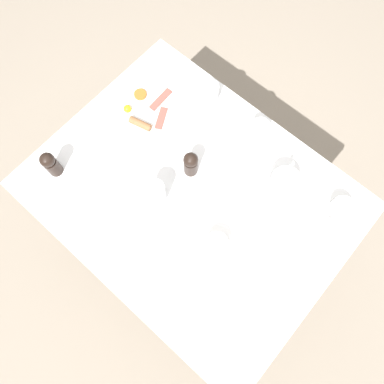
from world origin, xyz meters
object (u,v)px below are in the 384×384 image
(fork_by_plate, at_px, (232,331))
(knife_by_plate, at_px, (277,261))
(breakfast_plate, at_px, (146,111))
(napkin_folded, at_px, (110,207))
(water_glass_tall, at_px, (209,94))
(teacup_with_saucer_left, at_px, (340,209))
(pepper_grinder, at_px, (191,164))
(teacup_with_saucer_right, at_px, (216,245))
(water_glass_short, at_px, (156,193))
(wine_glass_spare, at_px, (258,134))
(salt_grinder, at_px, (51,164))
(teapot_near, at_px, (284,184))

(fork_by_plate, relative_size, knife_by_plate, 0.85)
(breakfast_plate, xyz_separation_m, knife_by_plate, (-0.12, -0.73, -0.01))
(breakfast_plate, xyz_separation_m, napkin_folded, (-0.36, -0.17, -0.00))
(fork_by_plate, height_order, knife_by_plate, same)
(water_glass_tall, distance_m, fork_by_plate, 0.85)
(teacup_with_saucer_left, height_order, pepper_grinder, pepper_grinder)
(breakfast_plate, xyz_separation_m, teacup_with_saucer_right, (-0.22, -0.54, 0.02))
(water_glass_short, distance_m, pepper_grinder, 0.16)
(teacup_with_saucer_left, relative_size, pepper_grinder, 1.22)
(breakfast_plate, relative_size, teacup_with_saucer_right, 1.81)
(teacup_with_saucer_left, bearing_deg, wine_glass_spare, 85.98)
(water_glass_tall, distance_m, knife_by_plate, 0.66)
(water_glass_tall, relative_size, wine_glass_spare, 0.83)
(breakfast_plate, distance_m, napkin_folded, 0.40)
(pepper_grinder, xyz_separation_m, knife_by_plate, (-0.06, -0.43, -0.06))
(salt_grinder, bearing_deg, teacup_with_saucer_left, -57.49)
(water_glass_short, xyz_separation_m, fork_by_plate, (-0.17, -0.48, -0.05))
(breakfast_plate, bearing_deg, water_glass_short, -130.01)
(teacup_with_saucer_left, bearing_deg, water_glass_short, 126.99)
(teacup_with_saucer_right, height_order, salt_grinder, salt_grinder)
(teacup_with_saucer_left, bearing_deg, breakfast_plate, 101.27)
(teapot_near, relative_size, teacup_with_saucer_left, 1.28)
(water_glass_short, height_order, napkin_folded, water_glass_short)
(teapot_near, relative_size, fork_by_plate, 1.21)
(napkin_folded, relative_size, fork_by_plate, 1.05)
(teacup_with_saucer_right, relative_size, fork_by_plate, 0.95)
(teacup_with_saucer_right, height_order, napkin_folded, teacup_with_saucer_right)
(teacup_with_saucer_left, height_order, salt_grinder, salt_grinder)
(water_glass_tall, distance_m, pepper_grinder, 0.30)
(teapot_near, xyz_separation_m, water_glass_short, (-0.32, 0.31, 0.00))
(salt_grinder, height_order, knife_by_plate, salt_grinder)
(teacup_with_saucer_left, xyz_separation_m, salt_grinder, (-0.55, 0.86, 0.04))
(breakfast_plate, height_order, teacup_with_saucer_left, teacup_with_saucer_left)
(teapot_near, relative_size, teacup_with_saucer_right, 1.28)
(teapot_near, distance_m, teacup_with_saucer_left, 0.21)
(teacup_with_saucer_right, distance_m, knife_by_plate, 0.21)
(water_glass_tall, bearing_deg, wine_glass_spare, -93.75)
(water_glass_tall, height_order, knife_by_plate, water_glass_tall)
(breakfast_plate, height_order, wine_glass_spare, wine_glass_spare)
(wine_glass_spare, height_order, knife_by_plate, wine_glass_spare)
(teapot_near, xyz_separation_m, salt_grinder, (-0.48, 0.66, 0.01))
(water_glass_tall, bearing_deg, salt_grinder, 159.10)
(water_glass_short, xyz_separation_m, wine_glass_spare, (0.41, -0.12, 0.00))
(pepper_grinder, distance_m, fork_by_plate, 0.57)
(teacup_with_saucer_left, distance_m, water_glass_short, 0.64)
(wine_glass_spare, relative_size, knife_by_plate, 0.61)
(water_glass_tall, height_order, fork_by_plate, water_glass_tall)
(wine_glass_spare, bearing_deg, water_glass_tall, 86.25)
(water_glass_tall, bearing_deg, knife_by_plate, -119.21)
(wine_glass_spare, relative_size, fork_by_plate, 0.72)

